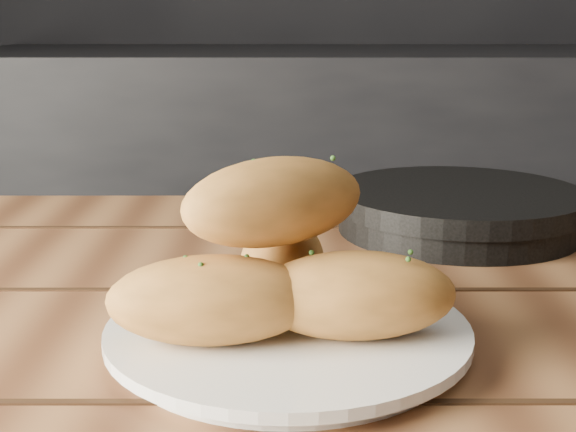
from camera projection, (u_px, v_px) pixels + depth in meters
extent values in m
cube|color=brown|center=(521.00, 363.00, 0.58)|extent=(1.52, 0.91, 0.04)
cylinder|color=white|center=(288.00, 341.00, 0.55)|extent=(0.23, 0.23, 0.01)
cylinder|color=white|center=(288.00, 330.00, 0.55)|extent=(0.25, 0.25, 0.01)
ellipsoid|color=#C07B35|center=(213.00, 300.00, 0.51)|extent=(0.14, 0.07, 0.06)
ellipsoid|color=#C07B35|center=(356.00, 295.00, 0.52)|extent=(0.13, 0.07, 0.06)
ellipsoid|color=#C07B35|center=(282.00, 262.00, 0.59)|extent=(0.07, 0.13, 0.06)
ellipsoid|color=#C07B35|center=(275.00, 202.00, 0.53)|extent=(0.14, 0.12, 0.06)
cylinder|color=black|center=(458.00, 217.00, 0.85)|extent=(0.25, 0.25, 0.03)
cylinder|color=black|center=(459.00, 199.00, 0.85)|extent=(0.26, 0.26, 0.02)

